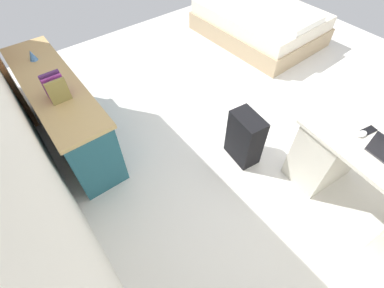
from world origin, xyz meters
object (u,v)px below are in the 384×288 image
Objects in this scene: suitcase_black at (245,138)px; cell_phone_by_mouse at (369,130)px; computer_mouse at (362,134)px; desk at (374,185)px; credenza at (64,112)px; bed at (260,23)px; figurine_small at (32,55)px.

suitcase_black is 1.08m from cell_phone_by_mouse.
computer_mouse is at bearing 94.35° from cell_phone_by_mouse.
credenza reaches higher than desk.
desk is 3.22m from bed.
credenza is at bearing 51.16° from cell_phone_by_mouse.
desk is 2.58× the size of suitcase_black.
figurine_small is (2.65, 1.87, 0.09)m from cell_phone_by_mouse.
suitcase_black is (-1.68, 1.99, 0.05)m from bed.
figurine_small reaches higher than bed.
credenza is 0.65m from figurine_small.
desk is at bearing 150.76° from bed.
suitcase_black is (-1.37, -1.35, -0.11)m from credenza.
suitcase_black is at bearing -135.46° from credenza.
figurine_small is at bearing 43.17° from suitcase_black.
figurine_small is at bearing 39.15° from computer_mouse.
suitcase_black is 1.04m from computer_mouse.
suitcase_black is 4.26× the size of cell_phone_by_mouse.
credenza is 13.24× the size of cell_phone_by_mouse.
desk is 0.77× the size of bed.
bed is at bearing -29.24° from desk.
cell_phone_by_mouse is (-2.50, 1.47, 0.52)m from bed.
suitcase_black is at bearing 33.27° from computer_mouse.
credenza is at bearing -179.81° from figurine_small.
credenza reaches higher than suitcase_black.
figurine_small is at bearing 45.89° from cell_phone_by_mouse.
desk is 0.83× the size of credenza.
computer_mouse is at bearing 147.94° from bed.
computer_mouse is (-2.49, 1.56, 0.53)m from bed.
figurine_small is (2.95, 1.77, 0.46)m from desk.
desk is 3.47m from figurine_small.
computer_mouse is (-2.18, -1.78, 0.37)m from credenza.
figurine_small is at bearing 87.47° from bed.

